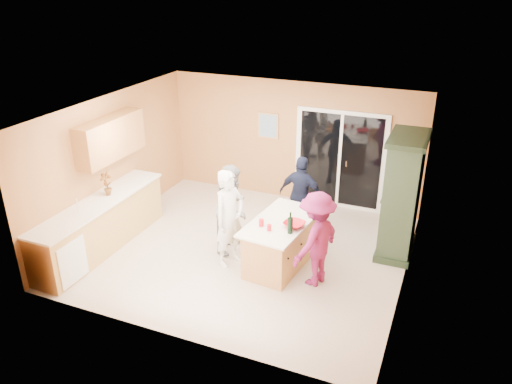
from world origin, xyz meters
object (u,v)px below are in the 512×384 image
at_px(green_hutch, 402,197).
at_px(woman_magenta, 316,239).
at_px(woman_navy, 301,195).
at_px(kitchen_island, 281,244).
at_px(woman_white, 230,219).
at_px(woman_grey, 233,208).

xyz_separation_m(green_hutch, woman_magenta, (-1.08, -1.52, -0.27)).
bearing_deg(woman_magenta, woman_navy, -135.17).
xyz_separation_m(kitchen_island, woman_navy, (-0.06, 1.28, 0.37)).
height_order(kitchen_island, woman_magenta, woman_magenta).
xyz_separation_m(woman_white, woman_navy, (0.77, 1.55, -0.09)).
relative_size(green_hutch, woman_grey, 1.35).
bearing_deg(green_hutch, kitchen_island, -144.74).
xyz_separation_m(woman_grey, woman_navy, (0.93, 1.07, -0.04)).
distance_m(green_hutch, woman_white, 3.00).
distance_m(woman_grey, woman_navy, 1.42).
relative_size(woman_navy, woman_magenta, 0.97).
bearing_deg(woman_grey, woman_magenta, -105.36).
distance_m(kitchen_island, green_hutch, 2.26).
bearing_deg(woman_grey, green_hutch, -68.61).
bearing_deg(woman_white, kitchen_island, -52.65).
relative_size(green_hutch, woman_magenta, 1.38).
xyz_separation_m(woman_navy, woman_magenta, (0.74, -1.56, 0.03)).
distance_m(woman_white, woman_magenta, 1.51).
xyz_separation_m(kitchen_island, woman_white, (-0.83, -0.26, 0.46)).
bearing_deg(woman_white, green_hutch, -40.15).
bearing_deg(kitchen_island, woman_magenta, -15.26).
height_order(kitchen_island, woman_navy, woman_navy).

